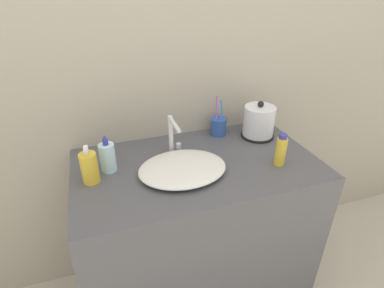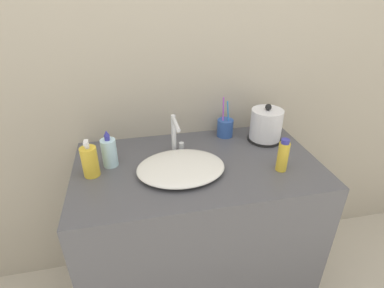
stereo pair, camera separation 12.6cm
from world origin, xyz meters
name	(u,v)px [view 2 (the right image)]	position (x,y,z in m)	size (l,w,h in m)	color
wall_back	(182,40)	(0.00, 0.63, 1.30)	(6.00, 0.04, 2.60)	#ADA38E
vanity_counter	(197,233)	(0.00, 0.30, 0.42)	(1.07, 0.61, 0.84)	#4C4C51
sink_basin	(181,167)	(-0.08, 0.26, 0.86)	(0.37, 0.29, 0.04)	silver
faucet	(175,133)	(-0.08, 0.41, 0.94)	(0.06, 0.15, 0.18)	silver
electric_kettle	(266,126)	(0.38, 0.45, 0.91)	(0.17, 0.17, 0.19)	black
toothbrush_cup	(225,127)	(0.20, 0.53, 0.88)	(0.08, 0.08, 0.21)	#2D519E
lotion_bottle	(90,161)	(-0.44, 0.31, 0.90)	(0.07, 0.07, 0.16)	gold
shampoo_bottle	(109,152)	(-0.37, 0.37, 0.90)	(0.06, 0.06, 0.17)	silver
mouthwash_bottle	(283,156)	(0.33, 0.18, 0.90)	(0.05, 0.05, 0.15)	gold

